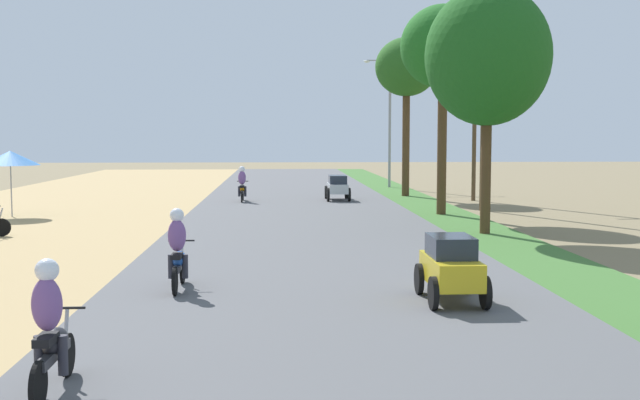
% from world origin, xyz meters
% --- Properties ---
extents(vendor_umbrella, '(2.20, 2.20, 2.52)m').
position_xyz_m(vendor_umbrella, '(-11.15, 28.80, 2.31)').
color(vendor_umbrella, '#99999E').
rests_on(vendor_umbrella, dirt_shoulder).
extents(median_tree_second, '(3.94, 3.94, 7.79)m').
position_xyz_m(median_tree_second, '(5.67, 22.72, 5.64)').
color(median_tree_second, '#4C351E').
rests_on(median_tree_second, median_strip).
extents(median_tree_third, '(3.35, 3.35, 8.20)m').
position_xyz_m(median_tree_third, '(5.54, 28.78, 6.55)').
color(median_tree_third, '#4C351E').
rests_on(median_tree_third, median_strip).
extents(median_tree_fourth, '(3.20, 3.20, 8.09)m').
position_xyz_m(median_tree_fourth, '(5.66, 38.14, 6.55)').
color(median_tree_fourth, '#4C351E').
rests_on(median_tree_fourth, median_strip).
extents(streetlamp_mid, '(3.16, 0.20, 7.71)m').
position_xyz_m(streetlamp_mid, '(5.80, 44.97, 4.51)').
color(streetlamp_mid, gray).
rests_on(streetlamp_mid, median_strip).
extents(utility_pole_near, '(1.80, 0.20, 9.84)m').
position_xyz_m(utility_pole_near, '(8.59, 35.74, 5.12)').
color(utility_pole_near, brown).
rests_on(utility_pole_near, ground).
extents(utility_pole_far, '(1.80, 0.20, 9.26)m').
position_xyz_m(utility_pole_far, '(7.69, 30.77, 4.82)').
color(utility_pole_far, brown).
rests_on(utility_pole_far, ground).
extents(car_hatchback_yellow, '(1.04, 2.00, 1.23)m').
position_xyz_m(car_hatchback_yellow, '(2.30, 12.59, 0.75)').
color(car_hatchback_yellow, gold).
rests_on(car_hatchback_yellow, road_strip).
extents(car_sedan_silver, '(1.10, 2.26, 1.19)m').
position_xyz_m(car_sedan_silver, '(1.93, 35.48, 0.74)').
color(car_sedan_silver, '#B7BCC1').
rests_on(car_sedan_silver, road_strip).
extents(motorbike_ahead_second, '(0.54, 1.80, 1.66)m').
position_xyz_m(motorbike_ahead_second, '(-3.64, 7.65, 0.86)').
color(motorbike_ahead_second, black).
rests_on(motorbike_ahead_second, road_strip).
extents(motorbike_ahead_third, '(0.54, 1.80, 1.66)m').
position_xyz_m(motorbike_ahead_third, '(-2.93, 13.95, 0.86)').
color(motorbike_ahead_third, black).
rests_on(motorbike_ahead_third, road_strip).
extents(motorbike_ahead_fourth, '(0.54, 1.80, 1.66)m').
position_xyz_m(motorbike_ahead_fourth, '(-2.58, 34.92, 0.86)').
color(motorbike_ahead_fourth, black).
rests_on(motorbike_ahead_fourth, road_strip).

